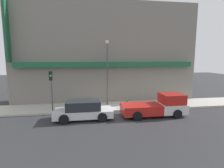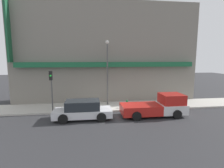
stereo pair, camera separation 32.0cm
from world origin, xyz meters
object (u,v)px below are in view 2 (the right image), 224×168
Objects in this scene: pickup_truck at (157,106)px; street_lamp at (107,66)px; fire_hydrant at (127,104)px; traffic_light at (51,84)px; parked_car at (83,110)px.

street_lamp is (-3.83, 3.54, 3.26)m from pickup_truck.
fire_hydrant is at bearing -39.01° from street_lamp.
traffic_light reaches higher than fire_hydrant.
traffic_light is at bearing 168.38° from pickup_truck.
fire_hydrant is 7.09m from traffic_light.
fire_hydrant is at bearing 0.91° from traffic_light.
fire_hydrant is 0.21× the size of traffic_light.
street_lamp is 1.79× the size of traffic_light.
pickup_truck is 1.51× the size of traffic_light.
parked_car is 3.90m from traffic_light.
street_lamp is at bearing 138.62° from pickup_truck.
fire_hydrant is (-2.13, 2.16, -0.27)m from pickup_truck.
traffic_light is (-5.08, -1.49, -1.46)m from street_lamp.
fire_hydrant is 4.16m from street_lamp.
pickup_truck is 0.84× the size of street_lamp.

